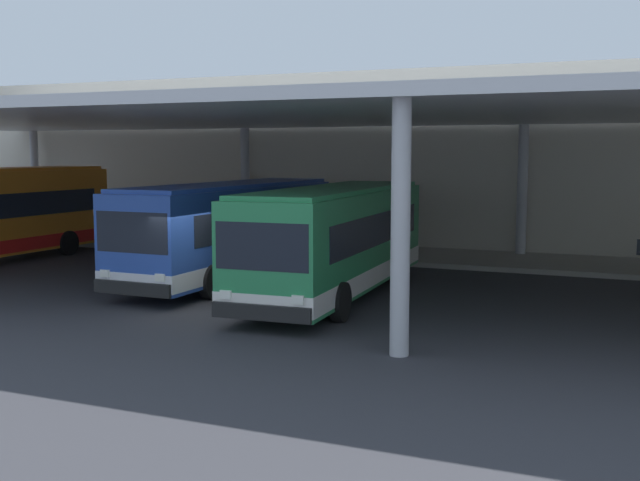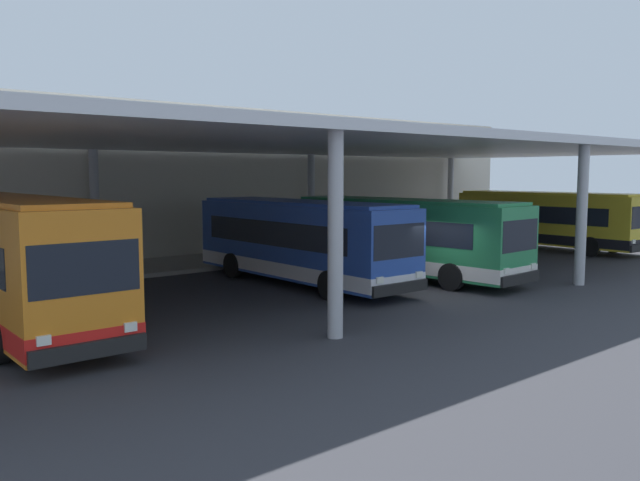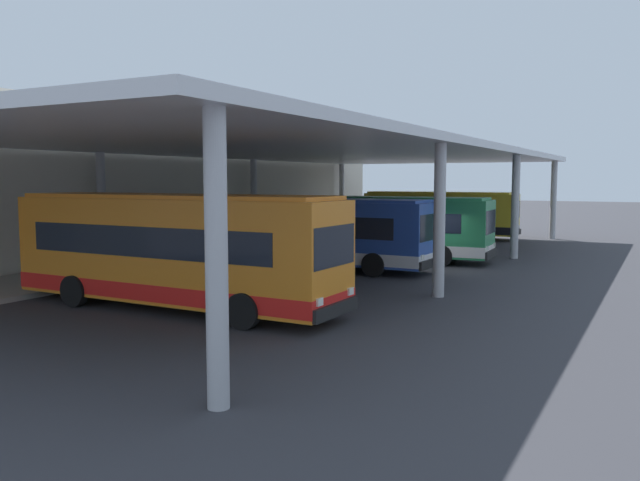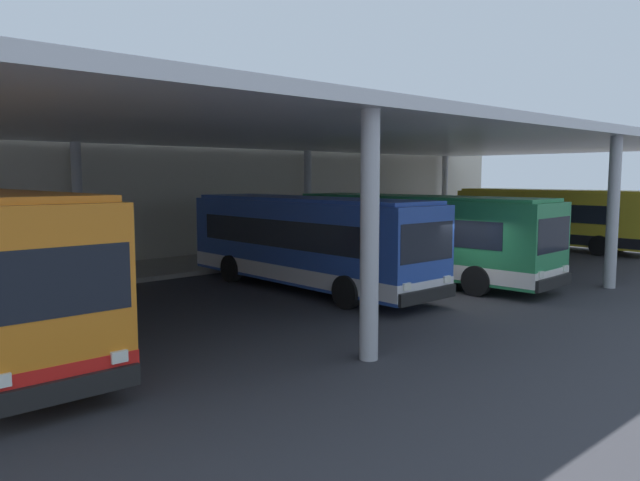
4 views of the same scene
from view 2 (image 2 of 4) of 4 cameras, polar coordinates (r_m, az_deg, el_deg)
name	(u,v)px [view 2 (image 2 of 4)]	position (r m, az deg, el deg)	size (l,w,h in m)	color
ground_plane	(420,295)	(22.84, 8.83, -4.74)	(200.00, 200.00, 0.00)	#333338
platform_kerb	(236,259)	(31.69, -7.40, -1.59)	(42.00, 4.50, 0.18)	gray
station_building_facade	(201,181)	(34.21, -10.45, 5.19)	(48.00, 1.60, 7.66)	beige
canopy_shelter	(319,146)	(26.40, -0.12, 8.33)	(40.00, 17.00, 5.55)	silver
bus_nearest_bay	(12,260)	(19.49, -25.47, -1.59)	(2.79, 11.35, 3.57)	orange
bus_second_bay	(300,241)	(24.61, -1.80, -0.01)	(2.81, 10.56, 3.17)	#284CA8
bus_middle_bay	(404,236)	(26.49, 7.37, 0.36)	(3.11, 10.65, 3.17)	#28844C
bus_far_bay	(547,219)	(38.19, 19.37, 1.76)	(2.84, 10.57, 3.17)	yellow
bench_waiting	(396,233)	(38.95, 6.70, 0.66)	(1.80, 0.45, 0.92)	#383D47
trash_bin	(436,229)	(41.66, 10.15, 0.97)	(0.52, 0.52, 0.98)	#33383D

